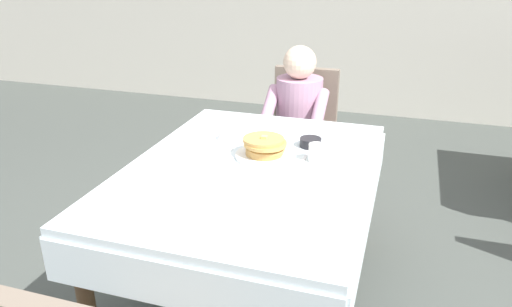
# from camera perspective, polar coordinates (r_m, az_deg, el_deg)

# --- Properties ---
(ground_plane) EXTENTS (14.00, 14.00, 0.00)m
(ground_plane) POSITION_cam_1_polar(r_m,az_deg,el_deg) (2.64, -0.57, -16.29)
(ground_plane) COLOR #474C47
(dining_table_main) EXTENTS (1.12, 1.52, 0.74)m
(dining_table_main) POSITION_cam_1_polar(r_m,az_deg,el_deg) (2.29, -0.63, -3.50)
(dining_table_main) COLOR silver
(dining_table_main) RESTS_ON ground
(chair_diner) EXTENTS (0.44, 0.45, 0.93)m
(chair_diner) POSITION_cam_1_polar(r_m,az_deg,el_deg) (3.39, 5.39, 2.99)
(chair_diner) COLOR #7A6B5B
(chair_diner) RESTS_ON ground
(diner_person) EXTENTS (0.40, 0.43, 1.12)m
(diner_person) POSITION_cam_1_polar(r_m,az_deg,el_deg) (3.20, 4.87, 4.44)
(diner_person) COLOR #B2849E
(diner_person) RESTS_ON ground
(plate_breakfast) EXTENTS (0.28, 0.28, 0.02)m
(plate_breakfast) POSITION_cam_1_polar(r_m,az_deg,el_deg) (2.35, 0.97, -0.25)
(plate_breakfast) COLOR white
(plate_breakfast) RESTS_ON dining_table_main
(breakfast_stack) EXTENTS (0.21, 0.21, 0.09)m
(breakfast_stack) POSITION_cam_1_polar(r_m,az_deg,el_deg) (2.33, 0.98, 0.93)
(breakfast_stack) COLOR tan
(breakfast_stack) RESTS_ON plate_breakfast
(cup_coffee) EXTENTS (0.11, 0.08, 0.08)m
(cup_coffee) POSITION_cam_1_polar(r_m,az_deg,el_deg) (2.31, 7.16, 0.09)
(cup_coffee) COLOR white
(cup_coffee) RESTS_ON dining_table_main
(bowl_butter) EXTENTS (0.11, 0.11, 0.04)m
(bowl_butter) POSITION_cam_1_polar(r_m,az_deg,el_deg) (2.49, 6.40, 1.31)
(bowl_butter) COLOR black
(bowl_butter) RESTS_ON dining_table_main
(syrup_pitcher) EXTENTS (0.08, 0.08, 0.07)m
(syrup_pitcher) POSITION_cam_1_polar(r_m,az_deg,el_deg) (2.57, -3.80, 2.44)
(syrup_pitcher) COLOR silver
(syrup_pitcher) RESTS_ON dining_table_main
(fork_left_of_plate) EXTENTS (0.02, 0.18, 0.00)m
(fork_left_of_plate) POSITION_cam_1_polar(r_m,az_deg,el_deg) (2.39, -3.54, -0.01)
(fork_left_of_plate) COLOR silver
(fork_left_of_plate) RESTS_ON dining_table_main
(knife_right_of_plate) EXTENTS (0.02, 0.20, 0.00)m
(knife_right_of_plate) POSITION_cam_1_polar(r_m,az_deg,el_deg) (2.29, 5.39, -1.12)
(knife_right_of_plate) COLOR silver
(knife_right_of_plate) RESTS_ON dining_table_main
(spoon_near_edge) EXTENTS (0.15, 0.05, 0.00)m
(spoon_near_edge) POSITION_cam_1_polar(r_m,az_deg,el_deg) (2.04, -0.55, -4.04)
(spoon_near_edge) COLOR silver
(spoon_near_edge) RESTS_ON dining_table_main
(napkin_folded) EXTENTS (0.17, 0.13, 0.01)m
(napkin_folded) POSITION_cam_1_polar(r_m,az_deg,el_deg) (2.31, -6.55, -0.92)
(napkin_folded) COLOR white
(napkin_folded) RESTS_ON dining_table_main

